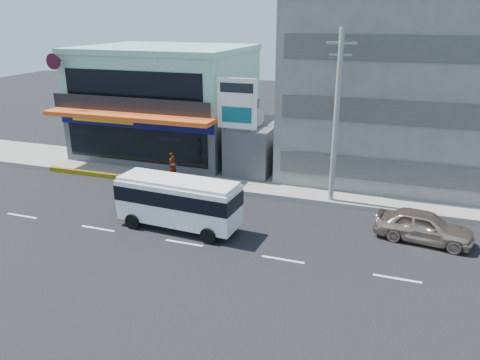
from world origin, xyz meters
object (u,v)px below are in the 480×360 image
Objects in this scene: utility_pole_near at (336,119)px; motorcycle_rider at (173,177)px; sedan at (424,226)px; billboard at (237,109)px; concrete_building at (416,73)px; satellite_dish at (253,125)px; shop_building at (167,104)px; minibus at (178,199)px.

motorcycle_rider is (-10.00, -0.60, -4.36)m from utility_pole_near.
billboard is at bearing 74.38° from sedan.
utility_pole_near is (-4.00, -7.60, -1.85)m from concrete_building.
satellite_dish is at bearing 66.20° from sedan.
minibus is (7.01, -12.45, -2.38)m from shop_building.
shop_building is at bearing 70.80° from sedan.
sedan is at bearing -10.01° from motorcycle_rider.
minibus is 12.35m from sedan.
satellite_dish is (8.00, -2.95, -0.42)m from shop_building.
satellite_dish is at bearing -20.21° from shop_building.
motorcycle_rider is (4.00, -7.15, -3.21)m from shop_building.
satellite_dish reaches higher than minibus.
utility_pole_near reaches higher than minibus.
motorcycle_rider is at bearing 88.02° from sedan.
motorcycle_rider is at bearing 119.57° from minibus.
shop_building is 1.89× the size of minibus.
satellite_dish is at bearing -158.20° from concrete_building.
shop_building is at bearing 154.94° from utility_pole_near.
satellite_dish is 2.31m from billboard.
shop_building is at bearing 159.79° from satellite_dish.
satellite_dish is 0.15× the size of utility_pole_near.
billboard is 5.93m from motorcycle_rider.
sedan is at bearing -84.51° from concrete_building.
billboard is at bearing 86.34° from minibus.
sedan is at bearing -31.83° from satellite_dish.
shop_building is at bearing 119.38° from minibus.
minibus is at bearing -95.97° from satellite_dish.
utility_pole_near is at bearing 40.16° from minibus.
utility_pole_near is at bearing -30.96° from satellite_dish.
utility_pole_near is 9.81m from minibus.
motorcycle_rider is at bearing -133.60° from satellite_dish.
concrete_building is at bearing 50.85° from minibus.
motorcycle_rider is (-15.04, 2.65, 0.00)m from sedan.
concrete_building is 11.30m from satellite_dish.
motorcycle_rider is (-3.50, -2.40, -4.14)m from billboard.
sedan is (1.04, -10.85, -6.21)m from concrete_building.
billboard reaches higher than satellite_dish.
motorcycle_rider reaches higher than sedan.
concrete_building is at bearing 30.36° from motorcycle_rider.
minibus is at bearing 110.42° from sedan.
billboard is at bearing -32.32° from shop_building.
sedan is 15.28m from motorcycle_rider.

